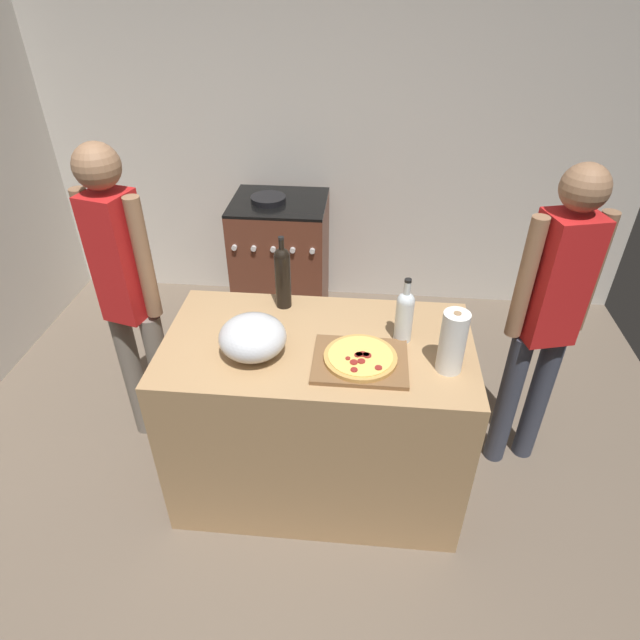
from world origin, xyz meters
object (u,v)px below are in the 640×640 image
at_px(wine_bottle_green, 405,314).
at_px(pizza, 360,357).
at_px(mixing_bowl, 253,337).
at_px(wine_bottle_amber, 283,275).
at_px(stove, 281,260).
at_px(person_in_red, 549,311).
at_px(person_in_stripes, 127,291).
at_px(paper_towel_roll, 452,342).

bearing_deg(wine_bottle_green, pizza, -133.91).
height_order(mixing_bowl, wine_bottle_green, wine_bottle_green).
bearing_deg(wine_bottle_amber, stove, 100.20).
bearing_deg(person_in_red, person_in_stripes, -179.28).
bearing_deg(wine_bottle_amber, paper_towel_roll, -28.87).
bearing_deg(person_in_stripes, wine_bottle_amber, 2.15).
height_order(wine_bottle_amber, stove, wine_bottle_amber).
relative_size(person_in_stripes, person_in_red, 1.02).
relative_size(paper_towel_roll, person_in_stripes, 0.16).
height_order(pizza, wine_bottle_amber, wine_bottle_amber).
bearing_deg(mixing_bowl, person_in_red, 16.32).
bearing_deg(mixing_bowl, person_in_stripes, 152.71).
xyz_separation_m(pizza, stove, (-0.62, 1.71, -0.49)).
distance_m(pizza, wine_bottle_amber, 0.58).
xyz_separation_m(stove, person_in_red, (1.49, -1.30, 0.50)).
bearing_deg(person_in_stripes, person_in_red, 0.72).
height_order(pizza, stove, pizza).
xyz_separation_m(person_in_stripes, person_in_red, (2.03, 0.03, -0.01)).
bearing_deg(paper_towel_roll, wine_bottle_green, 134.16).
relative_size(pizza, person_in_stripes, 0.18).
height_order(wine_bottle_green, stove, wine_bottle_green).
bearing_deg(paper_towel_roll, wine_bottle_amber, 151.13).
relative_size(wine_bottle_amber, stove, 0.38).
height_order(paper_towel_roll, person_in_red, person_in_red).
height_order(wine_bottle_amber, person_in_stripes, person_in_stripes).
relative_size(pizza, wine_bottle_green, 1.00).
bearing_deg(mixing_bowl, stove, 95.45).
xyz_separation_m(wine_bottle_amber, stove, (-0.23, 1.30, -0.63)).
bearing_deg(wine_bottle_amber, pizza, -46.87).
distance_m(paper_towel_roll, wine_bottle_green, 0.27).
bearing_deg(wine_bottle_amber, person_in_stripes, -177.85).
height_order(person_in_stripes, person_in_red, person_in_stripes).
height_order(pizza, mixing_bowl, mixing_bowl).
bearing_deg(pizza, wine_bottle_green, 46.09).
relative_size(pizza, person_in_red, 0.18).
bearing_deg(wine_bottle_green, wine_bottle_amber, 158.42).
height_order(wine_bottle_green, wine_bottle_amber, wine_bottle_amber).
height_order(wine_bottle_amber, person_in_red, person_in_red).
xyz_separation_m(mixing_bowl, paper_towel_roll, (0.83, -0.02, 0.05)).
distance_m(pizza, mixing_bowl, 0.46).
relative_size(wine_bottle_green, person_in_stripes, 0.18).
bearing_deg(wine_bottle_amber, wine_bottle_green, -21.58).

